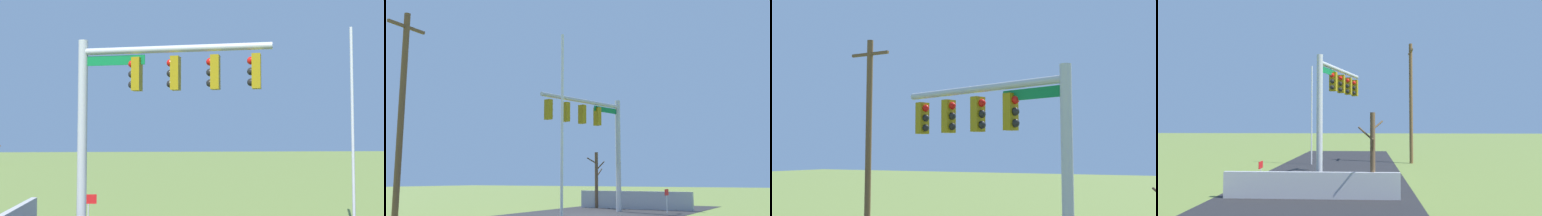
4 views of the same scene
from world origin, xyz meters
TOP-DOWN VIEW (x-y plane):
  - ground_plane at (0.00, 0.00)m, footprint 160.00×160.00m
  - sidewalk_corner at (3.74, -0.11)m, footprint 6.00×6.00m
  - retaining_fence at (4.86, -0.13)m, footprint 0.20×6.89m
  - signal_mast at (0.97, 0.40)m, footprint 5.48×1.78m
  - flagpole at (-6.21, -1.92)m, footprint 0.10×0.10m
  - utility_pole at (-7.32, 5.26)m, footprint 1.90×0.26m
  - bare_tree at (4.76, 2.25)m, footprint 1.27×1.02m
  - open_sign at (2.86, -2.75)m, footprint 0.56×0.04m

SIDE VIEW (x-z plane):
  - ground_plane at x=0.00m, z-range 0.00..0.00m
  - sidewalk_corner at x=3.74m, z-range 0.00..0.01m
  - retaining_fence at x=4.86m, z-range 0.00..1.04m
  - open_sign at x=2.86m, z-range 0.30..1.52m
  - bare_tree at x=4.76m, z-range 0.06..3.42m
  - flagpole at x=-6.21m, z-range 0.00..7.02m
  - signal_mast at x=0.97m, z-range 1.31..7.38m
  - utility_pole at x=-7.32m, z-range 0.17..8.97m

